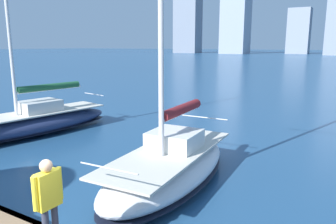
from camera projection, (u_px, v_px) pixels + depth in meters
name	position (u px, v px, depth m)	size (l,w,h in m)	color
city_skyline	(318.00, 2.00, 139.51)	(168.90, 22.51, 51.92)	#939DAC
sailboat_maroon	(169.00, 164.00, 10.27)	(2.84, 6.73, 11.42)	white
sailboat_forest	(31.00, 121.00, 15.98)	(3.76, 8.80, 12.87)	navy
person_yellow_shirt	(48.00, 196.00, 5.95)	(0.23, 0.64, 1.74)	#2D3347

